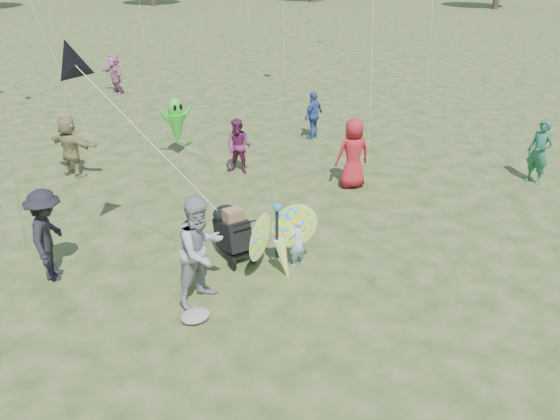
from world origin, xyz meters
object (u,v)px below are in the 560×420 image
at_px(crowd_c, 314,115).
at_px(crowd_j, 115,74).
at_px(child_girl, 298,242).
at_px(alien_kite, 177,124).
at_px(adult_man, 201,251).
at_px(crowd_a, 353,154).
at_px(crowd_e, 239,146).
at_px(crowd_d, 70,146).
at_px(jogging_stroller, 231,230).
at_px(crowd_f, 539,152).
at_px(butterfly_kite, 280,240).
at_px(crowd_b, 48,235).

height_order(crowd_c, crowd_j, crowd_j).
height_order(child_girl, alien_kite, alien_kite).
xyz_separation_m(child_girl, alien_kite, (0.81, 6.91, 0.45)).
xyz_separation_m(child_girl, adult_man, (-2.00, 0.05, 0.46)).
distance_m(crowd_a, crowd_e, 3.09).
bearing_deg(adult_man, crowd_d, 75.33).
relative_size(jogging_stroller, alien_kite, 0.63).
bearing_deg(crowd_e, crowd_f, 15.65).
bearing_deg(butterfly_kite, child_girl, 6.10).
xyz_separation_m(crowd_d, jogging_stroller, (1.29, -6.15, -0.22)).
xyz_separation_m(crowd_b, crowd_c, (9.00, 3.67, -0.12)).
bearing_deg(jogging_stroller, crowd_j, 82.40).
relative_size(crowd_b, butterfly_kite, 1.01).
bearing_deg(crowd_e, crowd_d, -156.75).
relative_size(crowd_a, butterfly_kite, 1.02).
bearing_deg(crowd_j, crowd_b, -31.96).
height_order(crowd_a, alien_kite, crowd_a).
xyz_separation_m(adult_man, crowd_f, (9.51, -0.29, -0.14)).
distance_m(crowd_c, butterfly_kite, 8.15).
xyz_separation_m(crowd_d, crowd_j, (4.16, 8.19, -0.01)).
height_order(crowd_d, crowd_e, crowd_d).
bearing_deg(butterfly_kite, crowd_j, 80.95).
xyz_separation_m(adult_man, crowd_j, (4.00, 15.29, -0.16)).
distance_m(crowd_a, crowd_c, 3.99).
distance_m(adult_man, alien_kite, 7.41).
xyz_separation_m(crowd_d, butterfly_kite, (1.71, -7.19, -0.11)).
bearing_deg(alien_kite, crowd_c, -12.65).
bearing_deg(crowd_f, crowd_d, -125.96).
bearing_deg(crowd_j, crowd_c, 10.58).
bearing_deg(crowd_j, crowd_e, -9.79).
height_order(child_girl, jogging_stroller, jogging_stroller).
bearing_deg(crowd_c, crowd_f, 92.84).
relative_size(crowd_d, crowd_f, 0.99).
bearing_deg(crowd_e, adult_man, -71.44).
relative_size(crowd_b, crowd_e, 1.17).
height_order(crowd_a, crowd_e, crowd_a).
relative_size(crowd_d, butterfly_kite, 0.96).
xyz_separation_m(crowd_d, crowd_e, (3.74, -2.39, -0.08)).
bearing_deg(crowd_j, crowd_d, -34.44).
distance_m(crowd_e, alien_kite, 2.29).
distance_m(adult_man, crowd_c, 9.21).
bearing_deg(crowd_f, crowd_a, -120.71).
height_order(crowd_b, crowd_d, crowd_b).
relative_size(crowd_b, crowd_j, 1.08).
relative_size(crowd_f, butterfly_kite, 0.97).
bearing_deg(crowd_f, alien_kite, -135.43).
height_order(crowd_c, crowd_f, crowd_f).
relative_size(crowd_b, alien_kite, 1.01).
relative_size(crowd_a, crowd_b, 1.01).
height_order(adult_man, crowd_f, adult_man).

